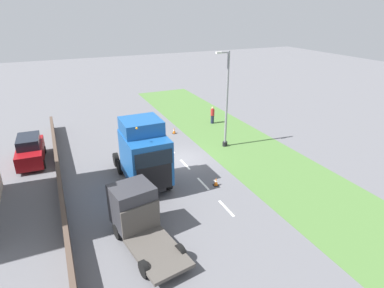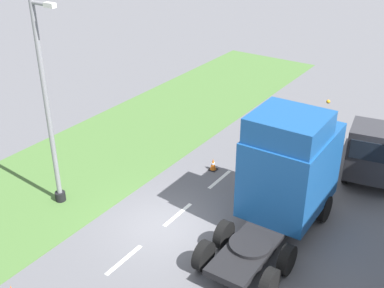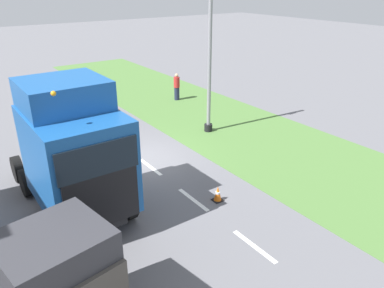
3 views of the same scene
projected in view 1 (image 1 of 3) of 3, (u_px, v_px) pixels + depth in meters
name	position (u px, v px, depth m)	size (l,w,h in m)	color
ground_plane	(181.00, 160.00, 25.52)	(120.00, 120.00, 0.00)	slate
grass_verge	(245.00, 147.00, 27.77)	(7.00, 44.00, 0.01)	#4C7538
lane_markings	(177.00, 156.00, 26.11)	(0.16, 17.80, 0.00)	white
boundary_wall	(59.00, 175.00, 21.91)	(0.25, 24.00, 1.23)	#4C3D33
lorry_cab	(144.00, 154.00, 21.02)	(2.76, 6.77, 4.78)	black
flatbed_truck	(136.00, 212.00, 16.53)	(2.94, 5.54, 2.80)	#333338
parked_car	(30.00, 150.00, 24.76)	(2.07, 4.59, 2.11)	maroon
lamp_post	(226.00, 106.00, 26.60)	(1.33, 0.42, 8.08)	black
pedestrian	(212.00, 115.00, 33.18)	(0.39, 0.39, 1.78)	#1E233D
traffic_cone_lead	(216.00, 182.00, 21.77)	(0.36, 0.36, 0.58)	black
traffic_cone_trailing	(174.00, 131.00, 30.74)	(0.36, 0.36, 0.58)	black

